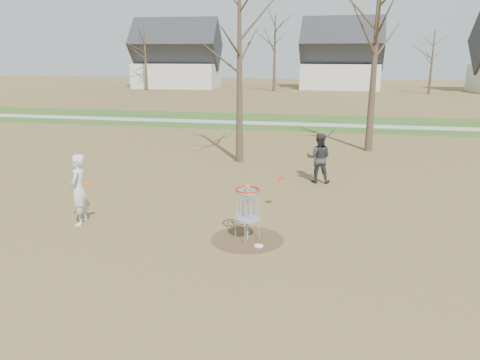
% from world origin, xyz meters
% --- Properties ---
extents(ground, '(160.00, 160.00, 0.00)m').
position_xyz_m(ground, '(0.00, 0.00, 0.00)').
color(ground, brown).
rests_on(ground, ground).
extents(green_band, '(160.00, 8.00, 0.01)m').
position_xyz_m(green_band, '(0.00, 21.00, 0.01)').
color(green_band, '#2D5119').
rests_on(green_band, ground).
extents(footpath, '(160.00, 1.50, 0.01)m').
position_xyz_m(footpath, '(0.00, 20.00, 0.01)').
color(footpath, '#9E9E99').
rests_on(footpath, green_band).
extents(dirt_circle, '(1.80, 1.80, 0.01)m').
position_xyz_m(dirt_circle, '(0.00, 0.00, 0.01)').
color(dirt_circle, '#47331E').
rests_on(dirt_circle, ground).
extents(player_standing, '(0.60, 0.78, 1.91)m').
position_xyz_m(player_standing, '(-4.59, 0.16, 0.96)').
color(player_standing, silver).
rests_on(player_standing, ground).
extents(player_throwing, '(0.86, 0.67, 1.77)m').
position_xyz_m(player_throwing, '(1.44, 5.79, 0.88)').
color(player_throwing, '#313035').
rests_on(player_throwing, ground).
extents(disc_grounded, '(0.22, 0.22, 0.02)m').
position_xyz_m(disc_grounded, '(0.36, -0.38, 0.02)').
color(disc_grounded, white).
rests_on(disc_grounded, dirt_circle).
extents(discs_in_play, '(4.94, 2.54, 0.25)m').
position_xyz_m(discs_in_play, '(-1.72, 1.19, 1.10)').
color(discs_in_play, '#FF280D').
rests_on(discs_in_play, ground).
extents(disc_golf_basket, '(0.64, 0.64, 1.35)m').
position_xyz_m(disc_golf_basket, '(0.00, 0.00, 0.91)').
color(disc_golf_basket, '#9EA3AD').
rests_on(disc_golf_basket, ground).
extents(bare_trees, '(52.62, 44.98, 9.00)m').
position_xyz_m(bare_trees, '(1.78, 35.79, 5.35)').
color(bare_trees, '#382B1E').
rests_on(bare_trees, ground).
extents(houses_row, '(56.51, 10.01, 7.26)m').
position_xyz_m(houses_row, '(4.32, 52.56, 3.52)').
color(houses_row, silver).
rests_on(houses_row, ground).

